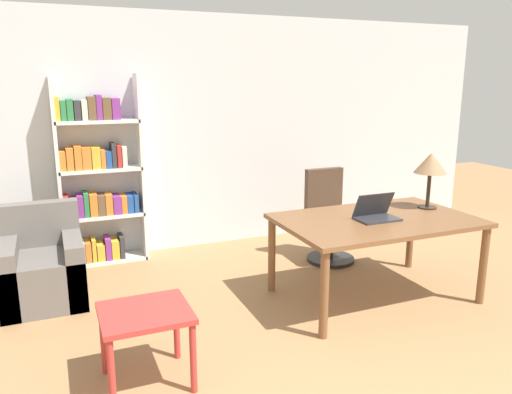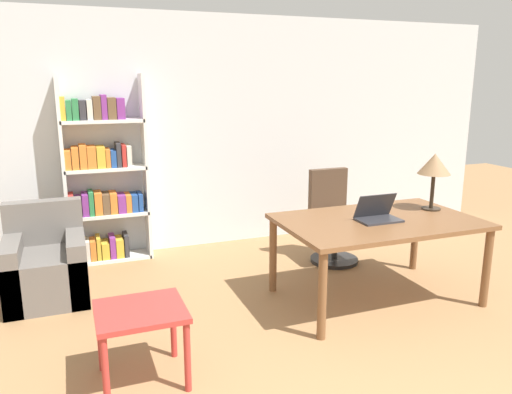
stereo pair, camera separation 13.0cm
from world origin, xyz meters
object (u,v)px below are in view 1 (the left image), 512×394
(side_table_blue, at_px, (145,322))
(laptop, at_px, (376,214))
(table_lamp, at_px, (431,165))
(desk, at_px, (376,227))
(armchair, at_px, (43,270))
(bookshelf, at_px, (97,181))
(office_chair, at_px, (328,220))

(side_table_blue, bearing_deg, laptop, 13.80)
(table_lamp, bearing_deg, laptop, -168.38)
(desk, xyz_separation_m, armchair, (-2.80, 1.09, -0.38))
(desk, xyz_separation_m, side_table_blue, (-2.18, -0.55, -0.24))
(side_table_blue, bearing_deg, armchair, 110.83)
(desk, distance_m, bookshelf, 2.94)
(desk, distance_m, armchair, 3.03)
(table_lamp, bearing_deg, side_table_blue, -166.73)
(desk, relative_size, side_table_blue, 3.04)
(desk, xyz_separation_m, bookshelf, (-2.21, 1.91, 0.24))
(table_lamp, height_order, side_table_blue, table_lamp)
(desk, height_order, armchair, armchair)
(laptop, bearing_deg, office_chair, 81.42)
(desk, distance_m, laptop, 0.14)
(armchair, bearing_deg, bookshelf, 54.48)
(table_lamp, height_order, office_chair, table_lamp)
(desk, bearing_deg, side_table_blue, -165.75)
(desk, bearing_deg, armchair, 158.80)
(side_table_blue, height_order, armchair, armchair)
(table_lamp, relative_size, armchair, 0.63)
(laptop, distance_m, table_lamp, 0.81)
(side_table_blue, bearing_deg, desk, 14.25)
(armchair, bearing_deg, desk, -21.20)
(desk, xyz_separation_m, office_chair, (0.13, 1.04, -0.23))
(table_lamp, bearing_deg, office_chair, 120.58)
(office_chair, height_order, side_table_blue, office_chair)
(desk, relative_size, bookshelf, 0.86)
(office_chair, distance_m, armchair, 2.94)
(laptop, xyz_separation_m, bookshelf, (-2.18, 1.94, 0.11))
(desk, height_order, table_lamp, table_lamp)
(bookshelf, bearing_deg, table_lamp, -31.87)
(office_chair, bearing_deg, side_table_blue, -145.41)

